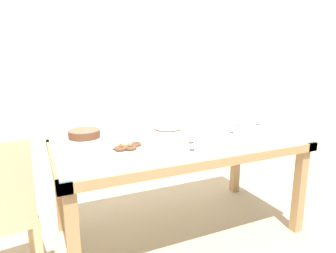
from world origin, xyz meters
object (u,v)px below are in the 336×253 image
plate_stack (203,123)px  tealight_near_front (191,144)px  tealight_right_edge (237,127)px  tealight_left_edge (257,125)px  tealight_centre (232,133)px  pastry_platter (123,147)px  tealight_near_cakes (192,151)px  cake_chocolate_round (84,135)px  cake_golden_bundt (168,126)px

plate_stack → tealight_near_front: plate_stack is taller
tealight_right_edge → tealight_left_edge: size_ratio=1.00×
tealight_centre → tealight_near_front: 0.43m
tealight_left_edge → plate_stack: bearing=152.1°
tealight_centre → pastry_platter: bearing=-178.7°
tealight_right_edge → pastry_platter: bearing=-169.7°
tealight_near_front → tealight_near_cakes: (-0.07, -0.14, 0.00)m
pastry_platter → tealight_near_front: size_ratio=8.08×
cake_chocolate_round → cake_golden_bundt: bearing=-0.9°
pastry_platter → tealight_near_cakes: (0.37, -0.24, -0.00)m
cake_chocolate_round → cake_golden_bundt: 0.65m
tealight_near_front → tealight_left_edge: same height
pastry_platter → tealight_near_cakes: 0.44m
cake_chocolate_round → tealight_right_edge: size_ratio=7.46×
tealight_centre → tealight_left_edge: 0.40m
cake_golden_bundt → plate_stack: bearing=6.7°
cake_golden_bundt → plate_stack: 0.35m
tealight_right_edge → tealight_centre: 0.25m
tealight_right_edge → tealight_near_front: same height
cake_golden_bundt → pastry_platter: cake_golden_bundt is taller
cake_golden_bundt → tealight_left_edge: (0.76, -0.18, -0.02)m
tealight_right_edge → tealight_centre: (-0.18, -0.17, 0.00)m
tealight_centre → tealight_left_edge: size_ratio=1.00×
tealight_right_edge → tealight_left_edge: 0.19m
tealight_centre → tealight_near_cakes: (-0.48, -0.25, 0.00)m
plate_stack → tealight_right_edge: 0.29m
pastry_platter → tealight_right_edge: (1.03, 0.19, -0.00)m
plate_stack → pastry_platter: bearing=-154.9°
pastry_platter → tealight_left_edge: 1.24m
cake_chocolate_round → tealight_left_edge: (1.41, -0.19, -0.02)m
cake_golden_bundt → tealight_near_front: size_ratio=7.25×
cake_chocolate_round → tealight_centre: bearing=-17.8°
plate_stack → tealight_right_edge: bearing=-42.1°
cake_golden_bundt → tealight_near_cakes: 0.59m
tealight_near_front → tealight_near_cakes: bearing=-116.8°
plate_stack → tealight_left_edge: 0.46m
tealight_right_edge → cake_golden_bundt: bearing=164.7°
pastry_platter → plate_stack: bearing=25.1°
plate_stack → tealight_centre: size_ratio=5.25×
tealight_near_front → tealight_left_edge: 0.83m
tealight_right_edge → tealight_near_cakes: same height
cake_chocolate_round → pastry_platter: size_ratio=0.92×
cake_golden_bundt → tealight_left_edge: bearing=-13.1°
tealight_right_edge → tealight_near_cakes: 0.79m
tealight_centre → tealight_near_cakes: 0.55m
cake_golden_bundt → pastry_platter: 0.58m
cake_golden_bundt → tealight_right_edge: bearing=-15.3°
tealight_left_edge → cake_golden_bundt: bearing=166.9°
plate_stack → tealight_near_front: bearing=-128.2°
cake_chocolate_round → tealight_near_front: (0.62, -0.45, -0.02)m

